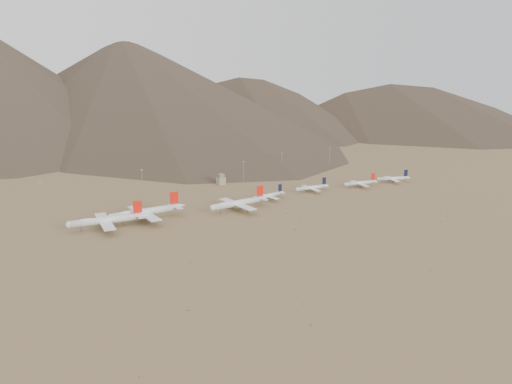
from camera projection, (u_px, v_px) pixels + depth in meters
ground at (256, 214)px, 434.97m from camera, size 3000.00×3000.00×0.00m
mountain_ridge at (46, 58)px, 1138.67m from camera, size 4400.00×1000.00×300.00m
widebody_west at (106, 220)px, 395.78m from camera, size 66.06×51.21×19.66m
widebody_centre at (146, 212)px, 417.47m from camera, size 69.92×53.65×20.76m
widebody_east at (238, 203)px, 447.83m from camera, size 63.92×49.27×18.98m
narrowbody_a at (269, 195)px, 483.62m from camera, size 40.35×29.32×13.37m
narrowbody_b at (312, 187)px, 515.85m from camera, size 41.25×29.75×13.62m
narrowbody_c at (361, 183)px, 536.31m from camera, size 42.12×30.77×14.02m
narrowbody_d at (393, 178)px, 559.01m from camera, size 39.38×29.46×13.62m
control_tower at (221, 180)px, 547.83m from camera, size 8.00×8.00×12.00m
mast_far_west at (41, 194)px, 447.82m from camera, size 2.00×0.60×25.70m
mast_west at (142, 181)px, 502.04m from camera, size 2.00×0.60×25.70m
mast_centre at (244, 171)px, 548.28m from camera, size 2.00×0.60×25.70m
mast_east at (282, 162)px, 606.10m from camera, size 2.00×0.60×25.70m
mast_far_east at (330, 157)px, 640.76m from camera, size 2.00×0.60×25.70m
desert_scrub at (394, 228)px, 397.70m from camera, size 400.54×183.81×0.93m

